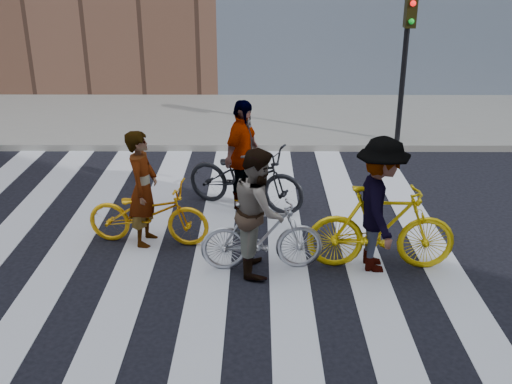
{
  "coord_description": "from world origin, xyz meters",
  "views": [
    {
      "loc": [
        1.22,
        -7.77,
        4.22
      ],
      "look_at": [
        1.19,
        0.3,
        0.93
      ],
      "focal_mm": 42.0,
      "sensor_mm": 36.0,
      "label": 1
    }
  ],
  "objects_px": {
    "bike_yellow_right": "(381,228)",
    "rider_mid": "(259,211)",
    "bike_yellow_left": "(148,213)",
    "rider_left": "(143,189)",
    "rider_rear": "(242,155)",
    "bike_silver_mid": "(262,236)",
    "bike_dark_rear": "(245,177)",
    "traffic_signal": "(407,46)",
    "rider_right": "(380,205)"
  },
  "relations": [
    {
      "from": "bike_silver_mid",
      "to": "bike_dark_rear",
      "type": "relative_size",
      "value": 0.79
    },
    {
      "from": "bike_silver_mid",
      "to": "bike_dark_rear",
      "type": "bearing_deg",
      "value": 3.85
    },
    {
      "from": "rider_mid",
      "to": "rider_left",
      "type": "bearing_deg",
      "value": 61.43
    },
    {
      "from": "traffic_signal",
      "to": "bike_silver_mid",
      "type": "distance_m",
      "value": 6.66
    },
    {
      "from": "traffic_signal",
      "to": "rider_mid",
      "type": "bearing_deg",
      "value": -119.5
    },
    {
      "from": "bike_yellow_right",
      "to": "rider_left",
      "type": "xyz_separation_m",
      "value": [
        -3.44,
        0.77,
        0.28
      ]
    },
    {
      "from": "bike_silver_mid",
      "to": "rider_left",
      "type": "distance_m",
      "value": 1.99
    },
    {
      "from": "bike_yellow_left",
      "to": "bike_yellow_right",
      "type": "distance_m",
      "value": 3.48
    },
    {
      "from": "bike_dark_rear",
      "to": "bike_yellow_left",
      "type": "bearing_deg",
      "value": 156.9
    },
    {
      "from": "bike_yellow_right",
      "to": "rider_left",
      "type": "distance_m",
      "value": 3.53
    },
    {
      "from": "bike_yellow_right",
      "to": "bike_yellow_left",
      "type": "bearing_deg",
      "value": 79.23
    },
    {
      "from": "bike_silver_mid",
      "to": "bike_dark_rear",
      "type": "xyz_separation_m",
      "value": [
        -0.28,
        2.18,
        0.05
      ]
    },
    {
      "from": "bike_silver_mid",
      "to": "rider_rear",
      "type": "xyz_separation_m",
      "value": [
        -0.33,
        2.18,
        0.44
      ]
    },
    {
      "from": "traffic_signal",
      "to": "bike_yellow_right",
      "type": "relative_size",
      "value": 1.62
    },
    {
      "from": "bike_yellow_right",
      "to": "bike_silver_mid",
      "type": "bearing_deg",
      "value": 93.46
    },
    {
      "from": "traffic_signal",
      "to": "bike_yellow_left",
      "type": "distance_m",
      "value": 7.06
    },
    {
      "from": "bike_yellow_left",
      "to": "rider_left",
      "type": "bearing_deg",
      "value": 97.0
    },
    {
      "from": "bike_yellow_left",
      "to": "rider_rear",
      "type": "distance_m",
      "value": 2.01
    },
    {
      "from": "bike_yellow_right",
      "to": "rider_rear",
      "type": "relative_size",
      "value": 1.07
    },
    {
      "from": "bike_yellow_left",
      "to": "bike_yellow_right",
      "type": "xyz_separation_m",
      "value": [
        3.39,
        -0.77,
        0.13
      ]
    },
    {
      "from": "traffic_signal",
      "to": "rider_right",
      "type": "xyz_separation_m",
      "value": [
        -1.52,
        -5.57,
        -1.32
      ]
    },
    {
      "from": "bike_dark_rear",
      "to": "rider_right",
      "type": "relative_size",
      "value": 1.13
    },
    {
      "from": "bike_yellow_left",
      "to": "rider_mid",
      "type": "relative_size",
      "value": 1.05
    },
    {
      "from": "rider_left",
      "to": "rider_rear",
      "type": "height_order",
      "value": "rider_rear"
    },
    {
      "from": "bike_dark_rear",
      "to": "rider_mid",
      "type": "height_order",
      "value": "rider_mid"
    },
    {
      "from": "rider_left",
      "to": "rider_right",
      "type": "xyz_separation_m",
      "value": [
        3.39,
        -0.77,
        0.07
      ]
    },
    {
      "from": "traffic_signal",
      "to": "bike_silver_mid",
      "type": "xyz_separation_m",
      "value": [
        -3.13,
        -5.61,
        -1.76
      ]
    },
    {
      "from": "rider_right",
      "to": "rider_rear",
      "type": "distance_m",
      "value": 2.89
    },
    {
      "from": "traffic_signal",
      "to": "bike_dark_rear",
      "type": "bearing_deg",
      "value": -134.79
    },
    {
      "from": "rider_left",
      "to": "traffic_signal",
      "type": "bearing_deg",
      "value": -38.61
    },
    {
      "from": "rider_rear",
      "to": "rider_right",
      "type": "bearing_deg",
      "value": -114.33
    },
    {
      "from": "bike_yellow_right",
      "to": "rider_right",
      "type": "xyz_separation_m",
      "value": [
        -0.05,
        0.0,
        0.35
      ]
    },
    {
      "from": "bike_silver_mid",
      "to": "bike_yellow_right",
      "type": "height_order",
      "value": "bike_yellow_right"
    },
    {
      "from": "bike_yellow_left",
      "to": "rider_right",
      "type": "height_order",
      "value": "rider_right"
    },
    {
      "from": "rider_mid",
      "to": "rider_right",
      "type": "relative_size",
      "value": 0.93
    },
    {
      "from": "bike_yellow_left",
      "to": "traffic_signal",
      "type": "bearing_deg",
      "value": -38.31
    },
    {
      "from": "bike_dark_rear",
      "to": "bike_silver_mid",
      "type": "bearing_deg",
      "value": -149.19
    },
    {
      "from": "bike_dark_rear",
      "to": "rider_rear",
      "type": "height_order",
      "value": "rider_rear"
    },
    {
      "from": "bike_yellow_right",
      "to": "rider_mid",
      "type": "distance_m",
      "value": 1.73
    },
    {
      "from": "bike_yellow_left",
      "to": "rider_left",
      "type": "xyz_separation_m",
      "value": [
        -0.05,
        0.0,
        0.4
      ]
    },
    {
      "from": "bike_yellow_left",
      "to": "rider_rear",
      "type": "bearing_deg",
      "value": -38.57
    },
    {
      "from": "rider_mid",
      "to": "bike_silver_mid",
      "type": "bearing_deg",
      "value": -93.49
    },
    {
      "from": "bike_yellow_right",
      "to": "bike_dark_rear",
      "type": "bearing_deg",
      "value": 44.19
    },
    {
      "from": "bike_yellow_left",
      "to": "rider_right",
      "type": "distance_m",
      "value": 3.46
    },
    {
      "from": "traffic_signal",
      "to": "bike_dark_rear",
      "type": "distance_m",
      "value": 5.13
    },
    {
      "from": "bike_dark_rear",
      "to": "rider_left",
      "type": "relative_size",
      "value": 1.21
    },
    {
      "from": "rider_mid",
      "to": "rider_rear",
      "type": "relative_size",
      "value": 0.93
    },
    {
      "from": "bike_silver_mid",
      "to": "bike_yellow_right",
      "type": "xyz_separation_m",
      "value": [
        1.66,
        0.04,
        0.1
      ]
    },
    {
      "from": "traffic_signal",
      "to": "rider_right",
      "type": "height_order",
      "value": "traffic_signal"
    },
    {
      "from": "traffic_signal",
      "to": "bike_yellow_left",
      "type": "height_order",
      "value": "traffic_signal"
    }
  ]
}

